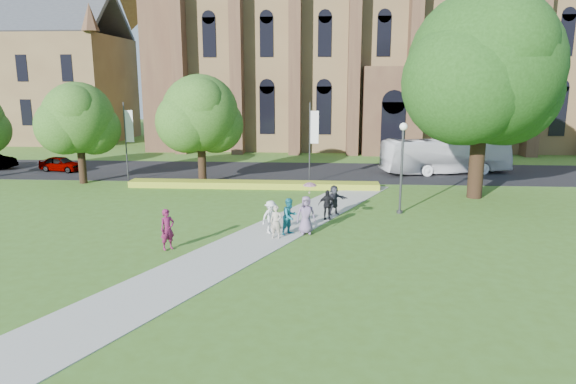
# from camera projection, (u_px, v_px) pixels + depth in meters

# --- Properties ---
(ground) EXTENTS (160.00, 160.00, 0.00)m
(ground) POSITION_uv_depth(u_px,v_px,m) (257.00, 245.00, 24.01)
(ground) COLOR #41631D
(ground) RESTS_ON ground
(road) EXTENTS (160.00, 10.00, 0.02)m
(road) POSITION_uv_depth(u_px,v_px,m) (287.00, 172.00, 43.52)
(road) COLOR black
(road) RESTS_ON ground
(footpath) EXTENTS (15.58, 28.54, 0.04)m
(footpath) POSITION_uv_depth(u_px,v_px,m) (260.00, 238.00, 24.98)
(footpath) COLOR #B2B2A8
(footpath) RESTS_ON ground
(flower_hedge) EXTENTS (18.00, 1.40, 0.45)m
(flower_hedge) POSITION_uv_depth(u_px,v_px,m) (253.00, 185.00, 36.97)
(flower_hedge) COLOR yellow
(flower_hedge) RESTS_ON ground
(cathedral) EXTENTS (52.60, 18.25, 28.00)m
(cathedral) POSITION_uv_depth(u_px,v_px,m) (385.00, 33.00, 59.35)
(cathedral) COLOR brown
(cathedral) RESTS_ON ground
(building_west) EXTENTS (22.00, 14.00, 18.30)m
(building_west) POSITION_uv_depth(u_px,v_px,m) (34.00, 68.00, 65.32)
(building_west) COLOR brown
(building_west) RESTS_ON ground
(streetlamp) EXTENTS (0.44, 0.44, 5.24)m
(streetlamp) POSITION_uv_depth(u_px,v_px,m) (402.00, 157.00, 29.15)
(streetlamp) COLOR #38383D
(streetlamp) RESTS_ON ground
(large_tree) EXTENTS (9.60, 9.60, 13.20)m
(large_tree) POSITION_uv_depth(u_px,v_px,m) (484.00, 67.00, 32.10)
(large_tree) COLOR #332114
(large_tree) RESTS_ON ground
(street_tree_0) EXTENTS (5.20, 5.20, 7.50)m
(street_tree_0) POSITION_uv_depth(u_px,v_px,m) (78.00, 118.00, 37.65)
(street_tree_0) COLOR #332114
(street_tree_0) RESTS_ON ground
(street_tree_1) EXTENTS (5.60, 5.60, 8.05)m
(street_tree_1) POSITION_uv_depth(u_px,v_px,m) (200.00, 113.00, 37.46)
(street_tree_1) COLOR #332114
(street_tree_1) RESTS_ON ground
(banner_pole_0) EXTENTS (0.70, 0.10, 6.00)m
(banner_pole_0) POSITION_uv_depth(u_px,v_px,m) (311.00, 138.00, 37.98)
(banner_pole_0) COLOR #38383D
(banner_pole_0) RESTS_ON ground
(banner_pole_1) EXTENTS (0.70, 0.10, 6.00)m
(banner_pole_1) POSITION_uv_depth(u_px,v_px,m) (127.00, 137.00, 38.92)
(banner_pole_1) COLOR #38383D
(banner_pole_1) RESTS_ON ground
(tour_coach) EXTENTS (11.04, 5.03, 3.00)m
(tour_coach) POSITION_uv_depth(u_px,v_px,m) (446.00, 155.00, 42.41)
(tour_coach) COLOR silver
(tour_coach) RESTS_ON road
(car_0) EXTENTS (3.99, 2.29, 1.28)m
(car_0) POSITION_uv_depth(u_px,v_px,m) (61.00, 164.00, 43.57)
(car_0) COLOR gray
(car_0) RESTS_ON road
(pedestrian_0) EXTENTS (0.80, 0.80, 1.87)m
(pedestrian_0) POSITION_uv_depth(u_px,v_px,m) (167.00, 229.00, 23.10)
(pedestrian_0) COLOR #61163A
(pedestrian_0) RESTS_ON footpath
(pedestrian_1) EXTENTS (1.12, 1.13, 1.84)m
(pedestrian_1) POSITION_uv_depth(u_px,v_px,m) (290.00, 216.00, 25.38)
(pedestrian_1) COLOR #1B7388
(pedestrian_1) RESTS_ON footpath
(pedestrian_2) EXTENTS (1.19, 1.19, 1.66)m
(pedestrian_2) POSITION_uv_depth(u_px,v_px,m) (271.00, 217.00, 25.64)
(pedestrian_2) COLOR silver
(pedestrian_2) RESTS_ON footpath
(pedestrian_3) EXTENTS (1.02, 0.56, 1.65)m
(pedestrian_3) POSITION_uv_depth(u_px,v_px,m) (327.00, 205.00, 28.22)
(pedestrian_3) COLOR black
(pedestrian_3) RESTS_ON footpath
(pedestrian_4) EXTENTS (1.01, 0.74, 1.91)m
(pedestrian_4) POSITION_uv_depth(u_px,v_px,m) (306.00, 215.00, 25.52)
(pedestrian_4) COLOR slate
(pedestrian_4) RESTS_ON footpath
(pedestrian_5) EXTENTS (1.63, 1.16, 1.70)m
(pedestrian_5) POSITION_uv_depth(u_px,v_px,m) (334.00, 200.00, 29.22)
(pedestrian_5) COLOR #2A2A32
(pedestrian_5) RESTS_ON footpath
(pedestrian_6) EXTENTS (0.64, 0.46, 1.62)m
(pedestrian_6) POSITION_uv_depth(u_px,v_px,m) (276.00, 222.00, 24.78)
(pedestrian_6) COLOR #A59B89
(pedestrian_6) RESTS_ON footpath
(parasol) EXTENTS (0.85, 0.85, 0.58)m
(parasol) POSITION_uv_depth(u_px,v_px,m) (310.00, 190.00, 25.35)
(parasol) COLOR #DA999B
(parasol) RESTS_ON pedestrian_4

